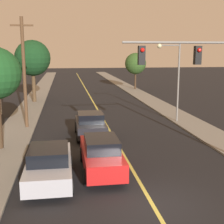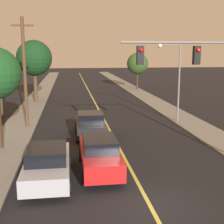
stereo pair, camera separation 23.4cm
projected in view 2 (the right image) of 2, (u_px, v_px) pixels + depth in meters
name	position (u px, v px, depth m)	size (l,w,h in m)	color
ground_plane	(150.00, 205.00, 11.68)	(200.00, 200.00, 0.00)	black
road_surface	(88.00, 90.00, 46.68)	(10.86, 80.00, 0.01)	black
sidewalk_left	(43.00, 90.00, 45.76)	(2.50, 80.00, 0.12)	gray
sidewalk_right	(132.00, 89.00, 47.57)	(2.50, 80.00, 0.12)	gray
car_near_lane_front	(100.00, 154.00, 14.79)	(1.85, 4.90, 1.72)	red
car_near_lane_second	(90.00, 124.00, 20.84)	(1.99, 4.23, 1.68)	black
car_outer_lane_front	(47.00, 163.00, 13.76)	(2.03, 4.81, 1.59)	#A5A8B2
traffic_signal_mast	(204.00, 73.00, 15.39)	(6.34, 0.42, 6.22)	slate
streetlamp_right	(174.00, 71.00, 24.43)	(1.89, 0.36, 6.17)	slate
utility_pole_left	(25.00, 71.00, 22.63)	(1.60, 0.24, 7.96)	#513823
tree_left_far	(34.00, 58.00, 34.28)	(3.91, 3.91, 6.80)	#4C3823
tree_right_near	(137.00, 64.00, 46.31)	(3.15, 3.15, 5.37)	#3D2B1C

